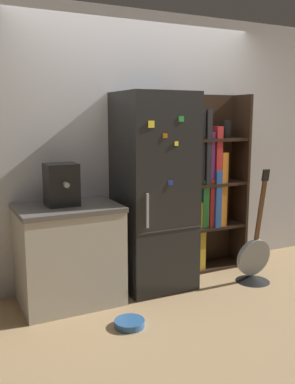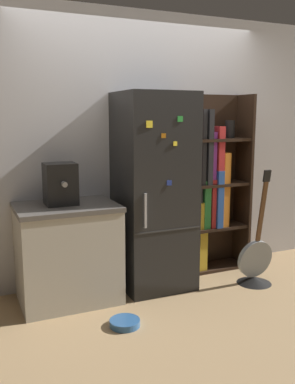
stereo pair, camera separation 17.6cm
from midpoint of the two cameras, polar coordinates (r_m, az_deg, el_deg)
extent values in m
plane|color=tan|center=(4.14, 2.90, -12.84)|extent=(16.00, 16.00, 0.00)
cube|color=silver|center=(4.25, 0.16, 5.90)|extent=(8.00, 0.05, 2.60)
cube|color=black|center=(4.00, 2.12, 0.03)|extent=(0.66, 0.62, 1.83)
cube|color=#333333|center=(3.79, 4.17, -5.12)|extent=(0.64, 0.01, 0.01)
cube|color=#B2B2B7|center=(3.63, 1.10, -2.52)|extent=(0.02, 0.02, 0.30)
cube|color=blue|center=(3.70, 4.24, 1.21)|extent=(0.04, 0.02, 0.04)
cube|color=orange|center=(3.63, 3.56, 7.50)|extent=(0.04, 0.01, 0.04)
cube|color=green|center=(3.70, 5.76, 9.67)|extent=(0.05, 0.01, 0.05)
cube|color=yellow|center=(3.69, 5.08, 6.43)|extent=(0.04, 0.01, 0.04)
cube|color=yellow|center=(3.57, 1.68, 9.02)|extent=(0.06, 0.01, 0.06)
cube|color=black|center=(4.31, 5.98, 0.75)|extent=(0.03, 0.32, 1.83)
cube|color=black|center=(4.71, 13.62, 1.31)|extent=(0.03, 0.32, 1.83)
cube|color=black|center=(4.62, 8.98, 1.30)|extent=(0.75, 0.03, 1.83)
cube|color=black|center=(4.72, 9.64, -9.80)|extent=(0.69, 0.29, 0.03)
cube|color=black|center=(4.59, 9.80, -4.60)|extent=(0.69, 0.29, 0.03)
cube|color=black|center=(4.50, 9.97, 1.04)|extent=(0.69, 0.29, 0.03)
cube|color=black|center=(4.45, 10.15, 6.87)|extent=(0.69, 0.29, 0.03)
cube|color=#338C3F|center=(4.45, 6.40, -6.00)|extent=(0.05, 0.25, 0.70)
cube|color=silver|center=(4.50, 7.07, -6.93)|extent=(0.05, 0.23, 0.54)
cube|color=gold|center=(4.53, 7.94, -5.67)|extent=(0.09, 0.23, 0.72)
cube|color=#262628|center=(4.36, 6.61, -0.22)|extent=(0.07, 0.22, 0.73)
cube|color=#262628|center=(4.41, 7.41, -0.88)|extent=(0.08, 0.21, 0.61)
cube|color=#338C3F|center=(4.46, 8.42, -1.52)|extent=(0.07, 0.24, 0.50)
cube|color=red|center=(4.51, 9.14, -1.38)|extent=(0.05, 0.26, 0.50)
cube|color=#2D59B2|center=(4.52, 9.99, -0.81)|extent=(0.07, 0.26, 0.59)
cube|color=orange|center=(4.56, 10.76, 0.41)|extent=(0.07, 0.26, 0.77)
cube|color=#2D59B2|center=(4.30, 6.65, 4.14)|extent=(0.05, 0.23, 0.48)
cube|color=red|center=(4.33, 7.23, 5.36)|extent=(0.05, 0.23, 0.66)
cube|color=#262628|center=(4.35, 8.00, 5.94)|extent=(0.04, 0.24, 0.75)
cube|color=#262628|center=(4.38, 8.75, 5.95)|extent=(0.05, 0.27, 0.75)
cube|color=purple|center=(4.43, 9.27, 4.55)|extent=(0.05, 0.24, 0.53)
cube|color=red|center=(4.47, 10.10, 4.92)|extent=(0.07, 0.26, 0.58)
cylinder|color=black|center=(4.55, 12.02, 8.19)|extent=(0.10, 0.10, 0.18)
cube|color=#BCB7A8|center=(3.83, -9.30, -8.29)|extent=(0.84, 0.64, 0.82)
cube|color=#5B5651|center=(3.72, -9.49, -1.98)|extent=(0.86, 0.66, 0.04)
cube|color=black|center=(3.70, -10.21, 1.06)|extent=(0.26, 0.23, 0.36)
cylinder|color=#A5A39E|center=(3.56, -9.66, 1.01)|extent=(0.04, 0.06, 0.04)
cone|color=black|center=(4.41, 15.15, -11.27)|extent=(0.34, 0.34, 0.06)
cylinder|color=gray|center=(4.34, 15.29, -8.60)|extent=(0.37, 0.10, 0.38)
cube|color=brown|center=(4.16, 16.17, -2.56)|extent=(0.04, 0.10, 0.59)
cube|color=black|center=(4.07, 16.84, 2.06)|extent=(0.07, 0.04, 0.11)
cylinder|color=#3366A5|center=(3.47, -1.54, -17.06)|extent=(0.24, 0.24, 0.05)
torus|color=#3366A5|center=(3.47, -1.54, -16.76)|extent=(0.24, 0.24, 0.01)
camera|label=1|loc=(0.09, -88.74, 0.22)|focal=40.00mm
camera|label=2|loc=(0.09, 91.26, -0.22)|focal=40.00mm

